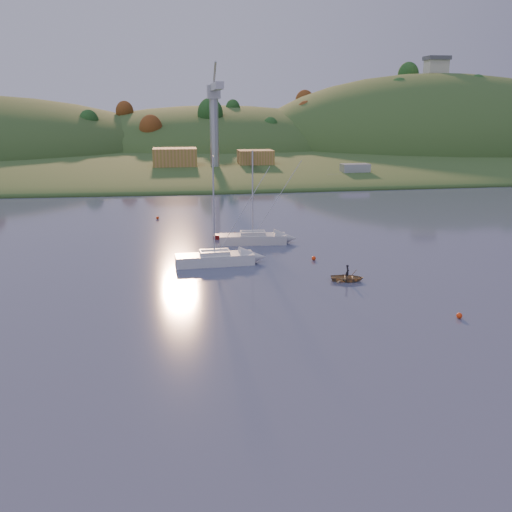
{
  "coord_description": "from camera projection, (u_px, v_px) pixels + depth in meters",
  "views": [
    {
      "loc": [
        -9.33,
        -25.52,
        17.41
      ],
      "look_at": [
        -0.7,
        31.86,
        2.18
      ],
      "focal_mm": 40.0,
      "sensor_mm": 36.0,
      "label": 1
    }
  ],
  "objects": [
    {
      "name": "ground",
      "position": [
        358.0,
        446.0,
        30.17
      ],
      "size": [
        500.0,
        500.0,
        0.0
      ],
      "primitive_type": "plane",
      "color": "#353D58",
      "rests_on": "ground"
    },
    {
      "name": "far_shore",
      "position": [
        191.0,
        148.0,
        250.16
      ],
      "size": [
        620.0,
        220.0,
        1.5
      ],
      "primitive_type": "cube",
      "color": "#2D441B",
      "rests_on": "ground"
    },
    {
      "name": "shore_slope",
      "position": [
        198.0,
        161.0,
        187.99
      ],
      "size": [
        640.0,
        150.0,
        7.0
      ],
      "primitive_type": "ellipsoid",
      "color": "#2D441B",
      "rests_on": "ground"
    },
    {
      "name": "hill_center",
      "position": [
        217.0,
        151.0,
        232.47
      ],
      "size": [
        140.0,
        120.0,
        36.0
      ],
      "primitive_type": "ellipsoid",
      "color": "#2D441B",
      "rests_on": "ground"
    },
    {
      "name": "hill_right",
      "position": [
        430.0,
        151.0,
        230.35
      ],
      "size": [
        150.0,
        130.0,
        60.0
      ],
      "primitive_type": "ellipsoid",
      "color": "#2D441B",
      "rests_on": "ground"
    },
    {
      "name": "hilltop_house",
      "position": [
        436.0,
        64.0,
        221.87
      ],
      "size": [
        9.0,
        7.0,
        6.45
      ],
      "color": "beige",
      "rests_on": "hill_right"
    },
    {
      "name": "hillside_trees",
      "position": [
        195.0,
        156.0,
        207.12
      ],
      "size": [
        280.0,
        50.0,
        32.0
      ],
      "primitive_type": null,
      "color": "#194217",
      "rests_on": "ground"
    },
    {
      "name": "wharf",
      "position": [
        226.0,
        171.0,
        147.27
      ],
      "size": [
        42.0,
        16.0,
        2.4
      ],
      "primitive_type": "cube",
      "color": "slate",
      "rests_on": "ground"
    },
    {
      "name": "shed_west",
      "position": [
        175.0,
        158.0,
        145.45
      ],
      "size": [
        11.0,
        8.0,
        4.8
      ],
      "primitive_type": "cube",
      "color": "olive",
      "rests_on": "wharf"
    },
    {
      "name": "shed_east",
      "position": [
        255.0,
        158.0,
        149.53
      ],
      "size": [
        9.0,
        7.0,
        4.0
      ],
      "primitive_type": "cube",
      "color": "olive",
      "rests_on": "wharf"
    },
    {
      "name": "dock_crane",
      "position": [
        214.0,
        108.0,
        139.34
      ],
      "size": [
        3.2,
        28.0,
        20.3
      ],
      "color": "#B7B7BC",
      "rests_on": "wharf"
    },
    {
      "name": "sailboat_near",
      "position": [
        215.0,
        258.0,
        64.66
      ],
      "size": [
        8.96,
        3.15,
        12.25
      ],
      "rotation": [
        0.0,
        0.0,
        0.06
      ],
      "color": "silver",
      "rests_on": "ground"
    },
    {
      "name": "sailboat_far",
      "position": [
        253.0,
        238.0,
        74.65
      ],
      "size": [
        8.86,
        3.21,
        12.07
      ],
      "rotation": [
        0.0,
        0.0,
        -0.07
      ],
      "color": "beige",
      "rests_on": "ground"
    },
    {
      "name": "canoe",
      "position": [
        347.0,
        278.0,
        58.66
      ],
      "size": [
        3.81,
        3.08,
        0.7
      ],
      "primitive_type": "imported",
      "rotation": [
        0.0,
        0.0,
        1.35
      ],
      "color": "#8D744E",
      "rests_on": "ground"
    },
    {
      "name": "paddler",
      "position": [
        347.0,
        274.0,
        58.56
      ],
      "size": [
        0.46,
        0.6,
        1.48
      ],
      "primitive_type": "imported",
      "rotation": [
        0.0,
        0.0,
        1.35
      ],
      "color": "black",
      "rests_on": "ground"
    },
    {
      "name": "red_tender",
      "position": [
        232.0,
        237.0,
        77.4
      ],
      "size": [
        4.2,
        2.13,
        1.36
      ],
      "rotation": [
        0.0,
        0.0,
        -0.2
      ],
      "color": "#510C0B",
      "rests_on": "ground"
    },
    {
      "name": "work_vessel",
      "position": [
        355.0,
        175.0,
        138.14
      ],
      "size": [
        16.08,
        6.58,
        4.05
      ],
      "rotation": [
        0.0,
        0.0,
        0.06
      ],
      "color": "#515E6B",
      "rests_on": "ground"
    },
    {
      "name": "buoy_0",
      "position": [
        459.0,
        316.0,
        48.28
      ],
      "size": [
        0.5,
        0.5,
        0.5
      ],
      "primitive_type": "sphere",
      "color": "#EE380C",
      "rests_on": "ground"
    },
    {
      "name": "buoy_1",
      "position": [
        314.0,
        258.0,
        66.57
      ],
      "size": [
        0.5,
        0.5,
        0.5
      ],
      "primitive_type": "sphere",
      "color": "#EE380C",
      "rests_on": "ground"
    },
    {
      "name": "buoy_3",
      "position": [
        158.0,
        218.0,
        90.83
      ],
      "size": [
        0.5,
        0.5,
        0.5
      ],
      "primitive_type": "sphere",
      "color": "#EE380C",
      "rests_on": "ground"
    }
  ]
}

